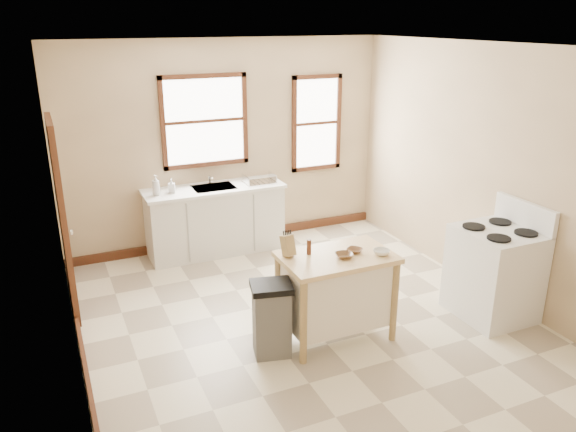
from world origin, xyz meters
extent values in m
plane|color=beige|center=(0.00, 0.00, 0.00)|extent=(5.00, 5.00, 0.00)
plane|color=white|center=(0.00, 0.00, 2.80)|extent=(5.00, 5.00, 0.00)
cube|color=tan|center=(0.00, 2.50, 1.40)|extent=(4.50, 0.04, 2.80)
cube|color=tan|center=(-2.25, 0.00, 1.40)|extent=(0.04, 5.00, 2.80)
cube|color=tan|center=(2.25, 0.00, 1.40)|extent=(0.04, 5.00, 2.80)
cube|color=#412211|center=(-2.21, 1.30, 1.05)|extent=(0.06, 0.90, 2.10)
cube|color=#412211|center=(0.00, 2.47, 0.06)|extent=(4.50, 0.04, 0.12)
cube|color=#412211|center=(-2.22, 0.00, 0.06)|extent=(0.04, 5.00, 0.12)
cylinder|color=silver|center=(-0.30, 2.38, 1.03)|extent=(0.03, 0.03, 0.22)
imported|color=#B2B2B2|center=(-1.06, 2.15, 1.05)|extent=(0.13, 0.13, 0.26)
imported|color=#B2B2B2|center=(-0.86, 2.18, 1.01)|extent=(0.10, 0.11, 0.18)
cylinder|color=#482313|center=(-0.10, -0.24, 0.96)|extent=(0.05, 0.05, 0.15)
imported|color=brown|center=(0.18, -0.45, 0.91)|extent=(0.20, 0.20, 0.04)
imported|color=brown|center=(0.33, -0.38, 0.91)|extent=(0.21, 0.21, 0.04)
imported|color=silver|center=(0.54, -0.54, 0.91)|extent=(0.18, 0.18, 0.05)
camera|label=1|loc=(-2.31, -4.70, 3.05)|focal=35.00mm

